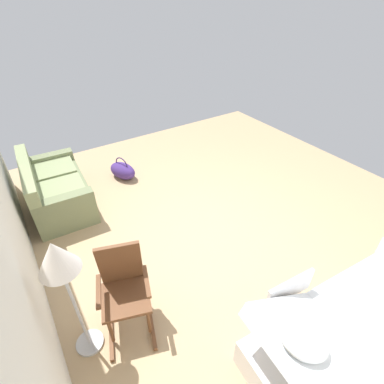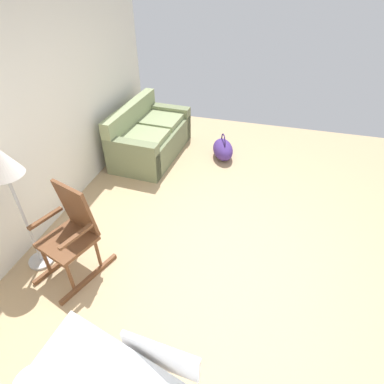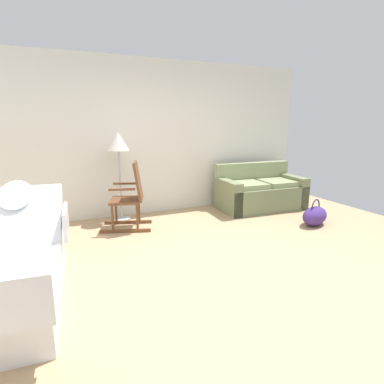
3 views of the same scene
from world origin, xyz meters
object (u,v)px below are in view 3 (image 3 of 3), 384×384
hospital_bed (9,270)px  rocking_chair (131,197)px  duffel_bag (315,216)px  couch (260,193)px  floor_lamp (118,147)px

hospital_bed → rocking_chair: size_ratio=2.04×
hospital_bed → duffel_bag: bearing=7.2°
hospital_bed → couch: hospital_bed is taller
hospital_bed → floor_lamp: 2.70m
couch → rocking_chair: 2.55m
couch → rocking_chair: size_ratio=1.56×
rocking_chair → floor_lamp: bearing=96.6°
floor_lamp → couch: bearing=-6.9°
couch → duffel_bag: (0.21, -1.22, -0.15)m
hospital_bed → rocking_chair: bearing=46.5°
couch → rocking_chair: rocking_chair is taller
duffel_bag → hospital_bed: bearing=-172.8°
couch → duffel_bag: 1.24m
couch → duffel_bag: bearing=-80.3°
floor_lamp → duffel_bag: 3.37m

